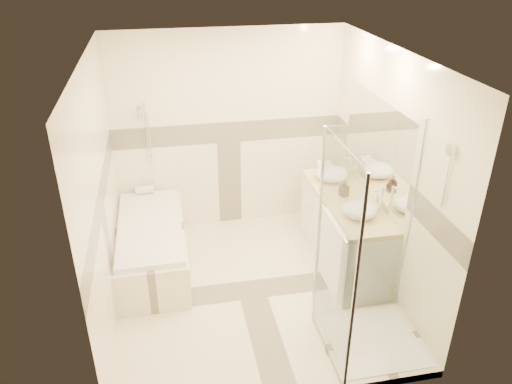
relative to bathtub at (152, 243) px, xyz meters
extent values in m
cube|color=#F9EBC6|center=(1.02, -0.65, -0.31)|extent=(2.80, 3.00, 0.01)
cube|color=white|center=(1.02, -0.65, 2.20)|extent=(2.80, 3.00, 0.01)
cube|color=#FEF1CB|center=(1.02, 0.85, 0.94)|extent=(2.80, 0.01, 2.50)
cube|color=#FEF1CB|center=(1.02, -2.15, 0.94)|extent=(2.80, 0.01, 2.50)
cube|color=#FEF1CB|center=(-0.38, -0.65, 0.94)|extent=(0.01, 3.00, 2.50)
cube|color=#FEF1CB|center=(2.43, -0.65, 0.94)|extent=(0.01, 3.00, 2.50)
cube|color=white|center=(2.41, -0.35, 1.14)|extent=(0.01, 1.60, 1.00)
cylinder|color=silver|center=(0.05, 0.82, 1.04)|extent=(0.02, 0.02, 0.70)
cube|color=#FEF1CB|center=(0.00, 0.00, -0.06)|extent=(0.75, 1.70, 0.50)
cube|color=white|center=(0.00, 0.00, 0.22)|extent=(0.69, 1.60, 0.06)
ellipsoid|color=white|center=(0.00, 0.00, 0.17)|extent=(0.56, 1.40, 0.16)
cube|color=white|center=(2.15, -0.35, 0.09)|extent=(0.55, 1.60, 0.80)
cylinder|color=silver|center=(1.86, -0.75, 0.24)|extent=(0.01, 0.24, 0.01)
cylinder|color=silver|center=(1.86, 0.05, 0.24)|extent=(0.01, 0.24, 0.01)
cube|color=#F1CE7F|center=(2.15, -0.35, 0.52)|extent=(0.57, 1.62, 0.05)
cube|color=#FEF1CB|center=(1.97, -1.70, -0.27)|extent=(0.90, 0.90, 0.08)
cube|color=white|center=(1.97, -1.70, -0.22)|extent=(0.80, 0.80, 0.01)
cube|color=white|center=(1.53, -1.70, 0.73)|extent=(0.01, 0.90, 2.00)
cube|color=white|center=(1.97, -1.26, 0.73)|extent=(0.90, 0.01, 2.00)
cylinder|color=silver|center=(1.52, -2.15, 0.73)|extent=(0.03, 0.03, 2.00)
cylinder|color=silver|center=(1.52, -1.25, 0.73)|extent=(0.03, 0.03, 2.00)
cylinder|color=silver|center=(2.42, -1.25, 0.73)|extent=(0.03, 0.03, 2.00)
cylinder|color=silver|center=(2.38, -1.70, 1.64)|extent=(0.03, 0.10, 0.10)
cylinder|color=silver|center=(1.49, -1.70, 1.09)|extent=(0.02, 0.60, 0.02)
cube|color=white|center=(1.49, -1.70, 0.79)|extent=(0.04, 0.48, 0.62)
ellipsoid|color=white|center=(2.13, 0.12, 0.62)|extent=(0.38, 0.38, 0.15)
ellipsoid|color=white|center=(2.13, -0.74, 0.61)|extent=(0.35, 0.35, 0.14)
cylinder|color=silver|center=(2.35, 0.12, 0.68)|extent=(0.03, 0.03, 0.28)
cylinder|color=silver|center=(2.30, 0.12, 0.80)|extent=(0.10, 0.02, 0.02)
cylinder|color=silver|center=(2.35, -0.74, 0.69)|extent=(0.03, 0.03, 0.30)
cylinder|color=silver|center=(2.30, -0.74, 0.82)|extent=(0.11, 0.03, 0.03)
imported|color=black|center=(2.13, -0.30, 0.64)|extent=(0.10, 0.10, 0.18)
imported|color=black|center=(2.13, -0.27, 0.61)|extent=(0.13, 0.13, 0.14)
cube|color=white|center=(2.13, 0.37, 0.59)|extent=(0.20, 0.29, 0.09)
cylinder|color=white|center=(-0.05, 0.76, 0.30)|extent=(0.22, 0.10, 0.10)
camera|label=1|loc=(0.25, -4.88, 3.10)|focal=35.00mm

